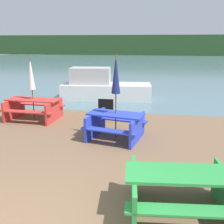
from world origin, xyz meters
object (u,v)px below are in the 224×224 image
(umbrella_white, at_px, (31,74))
(boat, at_px, (102,88))
(umbrella_navy, at_px, (116,75))
(signboard, at_px, (106,109))
(picnic_table_red, at_px, (34,107))
(picnic_table_green, at_px, (181,189))
(picnic_table_blue, at_px, (116,124))

(umbrella_white, xyz_separation_m, boat, (1.75, 3.88, -1.10))
(umbrella_navy, distance_m, signboard, 2.47)
(signboard, bearing_deg, umbrella_white, -170.18)
(boat, bearing_deg, picnic_table_red, -119.82)
(boat, height_order, signboard, boat)
(picnic_table_green, distance_m, picnic_table_red, 6.74)
(umbrella_white, relative_size, umbrella_navy, 0.93)
(picnic_table_blue, xyz_separation_m, picnic_table_red, (-3.25, 1.42, 0.01))
(picnic_table_green, distance_m, boat, 9.11)
(picnic_table_blue, distance_m, umbrella_navy, 1.41)
(boat, bearing_deg, picnic_table_blue, -79.72)
(picnic_table_green, relative_size, picnic_table_blue, 1.05)
(picnic_table_blue, height_order, picnic_table_red, same)
(signboard, bearing_deg, boat, 103.79)
(picnic_table_green, height_order, umbrella_white, umbrella_white)
(picnic_table_red, relative_size, boat, 0.44)
(picnic_table_green, height_order, umbrella_navy, umbrella_navy)
(picnic_table_green, xyz_separation_m, signboard, (-2.25, 5.14, -0.08))
(picnic_table_blue, height_order, umbrella_white, umbrella_white)
(boat, bearing_deg, umbrella_navy, -79.72)
(umbrella_navy, bearing_deg, picnic_table_green, -64.17)
(picnic_table_blue, distance_m, boat, 5.51)
(picnic_table_blue, relative_size, umbrella_white, 0.81)
(picnic_table_red, bearing_deg, picnic_table_green, -44.16)
(picnic_table_red, distance_m, umbrella_white, 1.20)
(picnic_table_green, bearing_deg, umbrella_navy, 115.83)
(picnic_table_red, bearing_deg, picnic_table_blue, -23.57)
(picnic_table_blue, height_order, boat, boat)
(boat, xyz_separation_m, signboard, (0.84, -3.43, -0.19))
(picnic_table_blue, bearing_deg, picnic_table_green, -64.17)
(picnic_table_red, height_order, signboard, picnic_table_red)
(picnic_table_red, distance_m, boat, 4.25)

